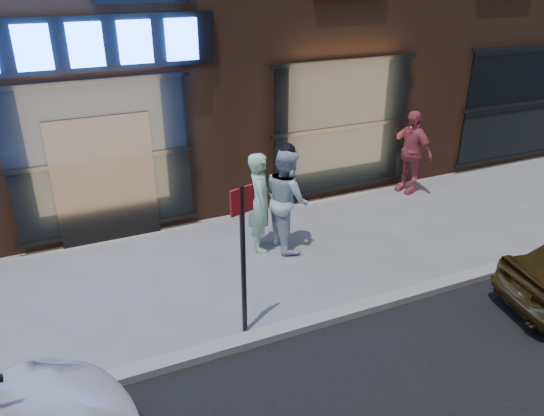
{
  "coord_description": "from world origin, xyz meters",
  "views": [
    {
      "loc": [
        -0.87,
        -5.5,
        4.83
      ],
      "look_at": [
        2.3,
        1.6,
        1.2
      ],
      "focal_mm": 35.0,
      "sensor_mm": 36.0,
      "label": 1
    }
  ],
  "objects_px": {
    "man_cap": "(287,199)",
    "passerby": "(410,152)",
    "man_bowtie": "(260,202)",
    "sign_post": "(243,248)"
  },
  "relations": [
    {
      "from": "man_cap",
      "to": "passerby",
      "type": "bearing_deg",
      "value": -69.27
    },
    {
      "from": "man_cap",
      "to": "passerby",
      "type": "height_order",
      "value": "man_cap"
    },
    {
      "from": "man_bowtie",
      "to": "man_cap",
      "type": "bearing_deg",
      "value": -85.54
    },
    {
      "from": "man_cap",
      "to": "passerby",
      "type": "relative_size",
      "value": 1.01
    },
    {
      "from": "passerby",
      "to": "sign_post",
      "type": "distance_m",
      "value": 6.25
    },
    {
      "from": "man_bowtie",
      "to": "man_cap",
      "type": "distance_m",
      "value": 0.48
    },
    {
      "from": "man_bowtie",
      "to": "sign_post",
      "type": "distance_m",
      "value": 2.51
    },
    {
      "from": "man_bowtie",
      "to": "passerby",
      "type": "distance_m",
      "value": 4.28
    },
    {
      "from": "man_bowtie",
      "to": "man_cap",
      "type": "relative_size",
      "value": 0.97
    },
    {
      "from": "man_bowtie",
      "to": "sign_post",
      "type": "height_order",
      "value": "sign_post"
    }
  ]
}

